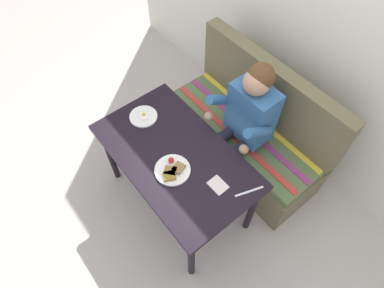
# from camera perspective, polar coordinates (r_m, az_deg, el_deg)

# --- Properties ---
(ground_plane) EXTENTS (8.00, 8.00, 0.00)m
(ground_plane) POSITION_cam_1_polar(r_m,az_deg,el_deg) (2.90, -2.34, -9.64)
(ground_plane) COLOR #BDB5AC
(back_wall) EXTENTS (4.40, 0.10, 2.60)m
(back_wall) POSITION_cam_1_polar(r_m,az_deg,el_deg) (2.57, 21.29, 20.68)
(back_wall) COLOR silver
(back_wall) RESTS_ON ground
(table) EXTENTS (1.20, 0.70, 0.73)m
(table) POSITION_cam_1_polar(r_m,az_deg,el_deg) (2.33, -2.88, -2.91)
(table) COLOR black
(table) RESTS_ON ground
(couch) EXTENTS (1.44, 0.56, 1.00)m
(couch) POSITION_cam_1_polar(r_m,az_deg,el_deg) (2.90, 9.51, 1.90)
(couch) COLOR brown
(couch) RESTS_ON ground
(person) EXTENTS (0.45, 0.61, 1.21)m
(person) POSITION_cam_1_polar(r_m,az_deg,el_deg) (2.46, 9.16, 4.41)
(person) COLOR #32639A
(person) RESTS_ON ground
(plate_breakfast) EXTENTS (0.24, 0.24, 0.05)m
(plate_breakfast) POSITION_cam_1_polar(r_m,az_deg,el_deg) (2.18, -3.43, -4.60)
(plate_breakfast) COLOR white
(plate_breakfast) RESTS_ON table
(plate_eggs) EXTENTS (0.21, 0.21, 0.04)m
(plate_eggs) POSITION_cam_1_polar(r_m,az_deg,el_deg) (2.47, -8.48, 4.80)
(plate_eggs) COLOR white
(plate_eggs) RESTS_ON table
(napkin) EXTENTS (0.13, 0.10, 0.01)m
(napkin) POSITION_cam_1_polar(r_m,az_deg,el_deg) (2.14, 4.56, -7.17)
(napkin) COLOR silver
(napkin) RESTS_ON table
(knife) EXTENTS (0.08, 0.19, 0.00)m
(knife) POSITION_cam_1_polar(r_m,az_deg,el_deg) (2.15, 9.97, -8.17)
(knife) COLOR silver
(knife) RESTS_ON table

